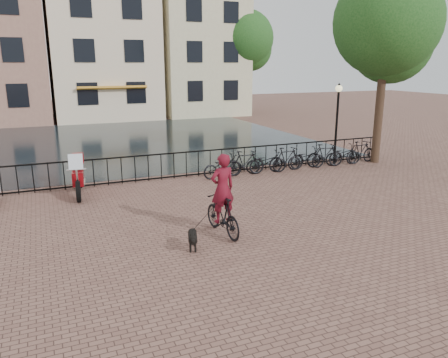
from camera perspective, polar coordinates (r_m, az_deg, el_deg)
name	(u,v)px	position (r m, az deg, el deg)	size (l,w,h in m)	color
ground	(275,262)	(10.05, 6.74, -10.72)	(100.00, 100.00, 0.00)	brown
canal_water	(129,141)	(25.92, -12.36, 4.92)	(20.00, 20.00, 0.00)	black
railing	(174,166)	(16.93, -6.56, 1.73)	(20.00, 0.05, 1.02)	black
canal_house_mid	(101,43)	(38.22, -15.81, 16.70)	(8.00, 9.50, 11.80)	beige
canal_house_right	(194,36)	(40.11, -3.91, 18.16)	(7.00, 9.00, 13.30)	#C5BB92
tree_near_right	(387,23)	(20.53, 20.53, 18.59)	(4.48, 4.48, 8.24)	black
tree_far_right	(245,39)	(38.64, 2.79, 17.86)	(4.76, 4.76, 8.76)	black
lamp_post	(337,110)	(19.51, 14.60, 8.67)	(0.30, 0.30, 3.45)	black
cyclist	(223,199)	(11.18, -0.19, -2.68)	(0.84, 1.88, 2.51)	black
dog	(193,239)	(10.54, -4.12, -7.84)	(0.47, 0.82, 0.52)	black
motorcycle	(78,171)	(15.47, -18.54, 0.97)	(0.79, 2.32, 1.63)	maroon
parked_bike_0	(223,166)	(16.97, -0.14, 1.67)	(0.60, 1.72, 0.90)	black
parked_bike_1	(245,163)	(17.34, 2.76, 2.11)	(0.47, 1.66, 1.00)	black
parked_bike_2	(266,162)	(17.77, 5.53, 2.21)	(0.60, 1.72, 0.90)	black
parked_bike_3	(287,159)	(18.22, 8.17, 2.60)	(0.47, 1.66, 1.00)	black
parked_bike_4	(306,158)	(18.73, 10.67, 2.67)	(0.60, 1.72, 0.90)	black
parked_bike_5	(325,155)	(19.25, 13.05, 3.02)	(0.47, 1.66, 1.00)	black
parked_bike_6	(343,155)	(19.82, 15.28, 3.07)	(0.60, 1.72, 0.90)	black
parked_bike_7	(361,152)	(20.40, 17.41, 3.38)	(0.47, 1.66, 1.00)	black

